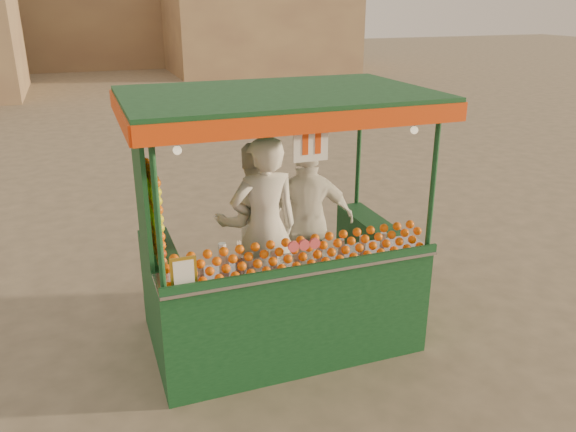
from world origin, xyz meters
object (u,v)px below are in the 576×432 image
object	(u,v)px
vendor_left	(265,228)
vendor_middle	(254,222)
juice_cart	(276,270)
vendor_right	(308,222)

from	to	relation	value
vendor_left	vendor_middle	xyz separation A→B (m)	(0.01, 0.41, -0.09)
juice_cart	vendor_left	world-z (taller)	juice_cart
vendor_left	vendor_middle	distance (m)	0.42
vendor_left	vendor_middle	bearing A→B (deg)	-91.58
vendor_left	vendor_right	size ratio (longest dim) A/B	1.10
juice_cart	vendor_middle	distance (m)	0.66
juice_cart	vendor_right	bearing A→B (deg)	37.04
juice_cart	vendor_middle	size ratio (longest dim) A/B	1.65
juice_cart	vendor_left	xyz separation A→B (m)	(-0.07, 0.15, 0.42)
vendor_middle	vendor_right	bearing A→B (deg)	168.19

